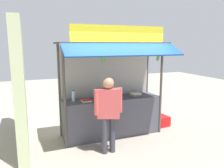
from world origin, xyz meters
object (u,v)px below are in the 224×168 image
(banana_bunch_inner_right, at_px, (103,58))
(plastic_crate, at_px, (161,121))
(magazine_stack_center, at_px, (136,94))
(banana_bunch_leftmost, at_px, (158,58))
(magazine_stack_mid_right, at_px, (100,99))
(water_bottle_mid_left, at_px, (95,94))
(magazine_stack_right, at_px, (86,101))
(water_bottle_back_left, at_px, (73,96))
(water_bottle_front_right, at_px, (114,93))
(vendor_person, at_px, (108,108))

(banana_bunch_inner_right, xyz_separation_m, plastic_crate, (1.88, 0.49, -1.82))
(magazine_stack_center, relative_size, banana_bunch_inner_right, 0.88)
(banana_bunch_inner_right, bearing_deg, banana_bunch_leftmost, 0.09)
(magazine_stack_center, bearing_deg, magazine_stack_mid_right, -173.93)
(water_bottle_mid_left, relative_size, magazine_stack_right, 0.86)
(plastic_crate, bearing_deg, magazine_stack_right, -174.19)
(water_bottle_back_left, relative_size, water_bottle_front_right, 1.16)
(water_bottle_back_left, relative_size, banana_bunch_inner_right, 0.89)
(magazine_stack_mid_right, relative_size, banana_bunch_leftmost, 1.04)
(water_bottle_back_left, bearing_deg, water_bottle_front_right, -2.28)
(water_bottle_front_right, relative_size, vendor_person, 0.14)
(magazine_stack_center, relative_size, vendor_person, 0.17)
(water_bottle_mid_left, bearing_deg, banana_bunch_leftmost, -19.55)
(water_bottle_mid_left, distance_m, magazine_stack_right, 0.38)
(water_bottle_back_left, bearing_deg, vendor_person, -59.51)
(water_bottle_front_right, distance_m, magazine_stack_mid_right, 0.43)
(water_bottle_front_right, bearing_deg, magazine_stack_mid_right, -163.26)
(banana_bunch_inner_right, bearing_deg, water_bottle_front_right, 44.34)
(water_bottle_mid_left, xyz_separation_m, banana_bunch_inner_right, (0.04, -0.51, 0.89))
(magazine_stack_mid_right, bearing_deg, water_bottle_back_left, 164.95)
(water_bottle_mid_left, height_order, banana_bunch_inner_right, banana_bunch_inner_right)
(magazine_stack_center, xyz_separation_m, banana_bunch_leftmost, (0.37, -0.40, 0.95))
(magazine_stack_mid_right, relative_size, banana_bunch_inner_right, 1.07)
(water_bottle_mid_left, height_order, magazine_stack_center, water_bottle_mid_left)
(water_bottle_back_left, xyz_separation_m, banana_bunch_leftmost, (1.96, -0.45, 0.86))
(water_bottle_front_right, relative_size, magazine_stack_mid_right, 0.72)
(water_bottle_back_left, relative_size, vendor_person, 0.17)
(magazine_stack_right, bearing_deg, magazine_stack_center, 5.59)
(water_bottle_front_right, height_order, magazine_stack_mid_right, water_bottle_front_right)
(banana_bunch_leftmost, bearing_deg, magazine_stack_right, 171.05)
(water_bottle_back_left, distance_m, banana_bunch_leftmost, 2.19)
(vendor_person, relative_size, plastic_crate, 4.13)
(vendor_person, bearing_deg, magazine_stack_mid_right, 105.46)
(magazine_stack_mid_right, bearing_deg, magazine_stack_right, -175.78)
(water_bottle_front_right, bearing_deg, water_bottle_back_left, 177.72)
(magazine_stack_right, relative_size, banana_bunch_leftmost, 0.91)
(magazine_stack_right, height_order, banana_bunch_inner_right, banana_bunch_inner_right)
(banana_bunch_leftmost, bearing_deg, water_bottle_front_right, 156.63)
(banana_bunch_inner_right, relative_size, banana_bunch_leftmost, 0.98)
(banana_bunch_leftmost, bearing_deg, magazine_stack_mid_right, 167.84)
(water_bottle_mid_left, relative_size, banana_bunch_inner_right, 0.80)
(water_bottle_mid_left, bearing_deg, plastic_crate, -0.39)
(magazine_stack_mid_right, bearing_deg, magazine_stack_center, 6.07)
(water_bottle_back_left, bearing_deg, banana_bunch_leftmost, -13.05)
(water_bottle_front_right, height_order, magazine_stack_right, water_bottle_front_right)
(magazine_stack_right, distance_m, banana_bunch_inner_right, 1.06)
(water_bottle_back_left, relative_size, water_bottle_mid_left, 1.11)
(plastic_crate, bearing_deg, banana_bunch_leftmost, -134.99)
(magazine_stack_center, distance_m, magazine_stack_mid_right, 1.00)
(magazine_stack_center, height_order, magazine_stack_right, magazine_stack_center)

